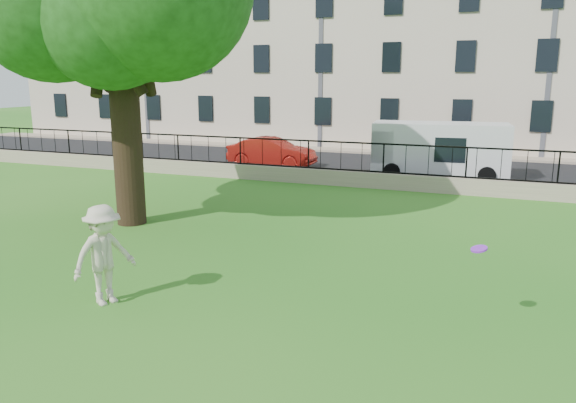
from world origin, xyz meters
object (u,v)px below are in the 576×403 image
at_px(red_sedan, 272,152).
at_px(white_van, 439,151).
at_px(man, 104,255).
at_px(frisbee, 479,249).

relative_size(red_sedan, white_van, 0.76).
relative_size(man, white_van, 0.35).
relative_size(man, red_sedan, 0.46).
bearing_deg(red_sedan, man, -167.97).
bearing_deg(red_sedan, white_van, -91.80).
xyz_separation_m(man, frisbee, (6.50, 1.30, 0.48)).
relative_size(frisbee, white_van, 0.05).
height_order(man, white_van, white_van).
relative_size(frisbee, red_sedan, 0.07).
bearing_deg(man, frisbee, -56.01).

